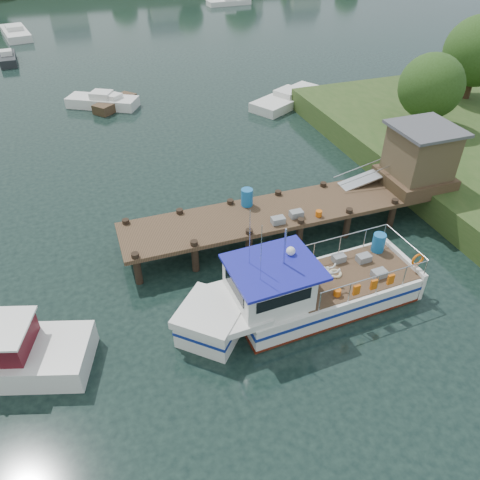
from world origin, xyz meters
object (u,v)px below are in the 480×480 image
object	(u,v)px
moored_rowboat	(115,103)
moored_far	(229,2)
lobster_boat	(297,293)
moored_d	(15,33)
moored_e	(8,58)
moored_b	(103,101)
moored_c	(288,98)
dock	(374,177)

from	to	relation	value
moored_rowboat	moored_far	distance (m)	41.76
lobster_boat	moored_d	world-z (taller)	lobster_boat
moored_e	moored_b	bearing A→B (deg)	-76.87
lobster_boat	moored_c	bearing A→B (deg)	63.63
moored_rowboat	moored_c	xyz separation A→B (m)	(13.01, -3.53, 0.00)
lobster_boat	dock	bearing A→B (deg)	35.30
moored_rowboat	moored_e	bearing A→B (deg)	107.50
dock	moored_d	xyz separation A→B (m)	(-18.17, 45.70, -1.78)
moored_rowboat	moored_c	size ratio (longest dim) A/B	0.51
moored_c	dock	bearing A→B (deg)	-118.72
dock	moored_e	size ratio (longest dim) A/B	3.76
moored_rowboat	moored_e	world-z (taller)	moored_e
dock	lobster_boat	bearing A→B (deg)	-141.81
dock	moored_c	size ratio (longest dim) A/B	2.31
moored_rowboat	moored_d	world-z (taller)	moored_d
moored_rowboat	moored_b	world-z (taller)	moored_b
moored_e	lobster_boat	bearing A→B (deg)	-86.32
dock	moored_b	bearing A→B (deg)	119.11
moored_d	moored_far	bearing A→B (deg)	38.59
lobster_boat	moored_b	size ratio (longest dim) A/B	1.88
moored_far	moored_e	xyz separation A→B (m)	(-29.48, -20.45, 0.04)
moored_rowboat	dock	bearing A→B (deg)	-72.72
lobster_boat	moored_rowboat	world-z (taller)	lobster_boat
lobster_boat	moored_d	xyz separation A→B (m)	(-11.77, 50.73, -0.44)
lobster_boat	moored_e	bearing A→B (deg)	104.04
moored_rowboat	moored_e	xyz separation A→B (m)	(-8.29, 15.53, 0.04)
dock	moored_rowboat	size ratio (longest dim) A/B	4.55
dock	moored_rowboat	world-z (taller)	dock
lobster_boat	moored_d	distance (m)	52.08
moored_rowboat	moored_d	size ratio (longest dim) A/B	0.48
dock	moored_b	distance (m)	23.03
moored_b	moored_e	size ratio (longest dim) A/B	1.26
lobster_boat	moored_e	xyz separation A→B (m)	(-12.19, 40.03, -0.46)
dock	moored_far	distance (m)	56.54
dock	moored_rowboat	bearing A→B (deg)	117.86
moored_rowboat	moored_d	xyz separation A→B (m)	(-7.87, 26.22, 0.06)
moored_d	moored_e	distance (m)	10.71
moored_far	moored_b	world-z (taller)	moored_b
moored_c	moored_d	size ratio (longest dim) A/B	0.94
moored_c	moored_d	world-z (taller)	moored_d
moored_far	moored_c	xyz separation A→B (m)	(-8.18, -39.51, 0.00)
moored_d	moored_e	size ratio (longest dim) A/B	1.73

